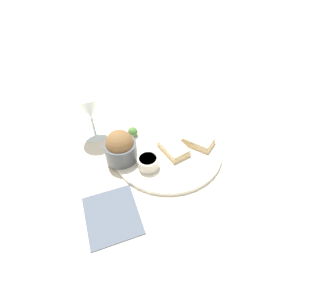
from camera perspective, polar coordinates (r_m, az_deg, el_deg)
The scene contains 9 objects.
ground_plane at distance 0.82m, azimuth 0.00°, elevation -1.72°, with size 4.00×4.00×0.00m, color beige.
dinner_plate at distance 0.81m, azimuth 0.00°, elevation -1.38°, with size 0.33×0.33×0.01m.
salad_bowl at distance 0.76m, azimuth -10.33°, elevation -0.70°, with size 0.09×0.09×0.10m.
sauce_ramekin at distance 0.74m, azimuth -4.36°, elevation -3.93°, with size 0.06×0.06×0.04m.
cheese_toast_near at distance 0.79m, azimuth 1.25°, elevation -0.93°, with size 0.10×0.07×0.03m.
cheese_toast_far at distance 0.82m, azimuth 6.59°, elevation 0.73°, with size 0.11×0.10×0.03m.
wine_glass at distance 0.84m, azimuth -16.86°, elevation 7.49°, with size 0.09×0.09×0.16m.
garnish at distance 0.85m, azimuth -7.67°, elevation 2.64°, with size 0.03×0.03×0.03m.
napkin at distance 0.69m, azimuth -12.08°, elevation -14.88°, with size 0.17×0.15×0.01m.
Camera 1 is at (-0.51, 0.26, 0.58)m, focal length 28.00 mm.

